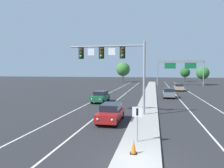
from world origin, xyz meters
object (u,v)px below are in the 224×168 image
(car_receding_grey, at_px, (169,93))
(car_receding_tan, at_px, (179,87))
(car_oncoming_green, at_px, (100,96))
(tree_far_right_a, at_px, (185,72))
(car_oncoming_red, at_px, (111,113))
(traffic_cone_median_nose, at_px, (134,147))
(highway_sign_gantry, at_px, (180,65))
(overhead_signal_mast, at_px, (117,60))
(tree_far_left_c, at_px, (123,69))
(tree_far_right_b, at_px, (203,73))
(median_sign_post, at_px, (137,119))

(car_receding_grey, bearing_deg, car_receding_tan, 76.81)
(car_oncoming_green, bearing_deg, car_receding_tan, 56.82)
(tree_far_right_a, bearing_deg, car_oncoming_red, -102.51)
(car_oncoming_green, bearing_deg, traffic_cone_median_nose, -70.27)
(car_oncoming_red, bearing_deg, car_receding_grey, 71.29)
(car_oncoming_green, bearing_deg, car_oncoming_red, -71.01)
(highway_sign_gantry, distance_m, tree_far_right_a, 25.84)
(overhead_signal_mast, bearing_deg, car_receding_grey, 67.76)
(car_oncoming_green, relative_size, car_receding_grey, 1.00)
(tree_far_left_c, bearing_deg, car_oncoming_red, -82.59)
(tree_far_right_b, bearing_deg, car_oncoming_red, -109.59)
(car_receding_tan, distance_m, traffic_cone_median_nose, 38.15)
(overhead_signal_mast, xyz_separation_m, car_oncoming_green, (-3.78, 7.87, -4.69))
(car_oncoming_red, height_order, car_oncoming_green, same)
(traffic_cone_median_nose, bearing_deg, car_receding_grey, 82.27)
(traffic_cone_median_nose, relative_size, highway_sign_gantry, 0.06)
(car_oncoming_green, xyz_separation_m, highway_sign_gantry, (14.89, 35.86, 5.34))
(car_oncoming_green, height_order, traffic_cone_median_nose, car_oncoming_green)
(overhead_signal_mast, distance_m, tree_far_right_b, 52.13)
(tree_far_left_c, bearing_deg, car_receding_grey, -72.12)
(highway_sign_gantry, bearing_deg, car_receding_tan, -97.28)
(car_oncoming_red, xyz_separation_m, car_oncoming_green, (-3.78, 10.97, 0.00))
(car_receding_grey, bearing_deg, tree_far_right_b, 69.96)
(median_sign_post, relative_size, car_receding_tan, 0.49)
(tree_far_left_c, relative_size, tree_far_right_a, 1.35)
(traffic_cone_median_nose, xyz_separation_m, tree_far_right_a, (13.30, 79.13, 3.19))
(car_oncoming_red, bearing_deg, median_sign_post, -62.22)
(car_receding_grey, distance_m, tree_far_right_a, 55.10)
(median_sign_post, distance_m, car_oncoming_red, 5.88)
(car_oncoming_red, height_order, car_receding_grey, same)
(tree_far_left_c, distance_m, tree_far_right_a, 26.21)
(tree_far_right_b, bearing_deg, overhead_signal_mast, -110.72)
(car_receding_grey, relative_size, tree_far_right_a, 0.80)
(car_oncoming_red, xyz_separation_m, traffic_cone_median_nose, (2.69, -7.05, -0.31))
(traffic_cone_median_nose, relative_size, tree_far_right_b, 0.13)
(car_receding_grey, xyz_separation_m, tree_far_right_b, (12.36, 33.87, 2.88))
(overhead_signal_mast, xyz_separation_m, tree_far_right_a, (15.99, 68.98, -1.82))
(car_oncoming_red, bearing_deg, car_receding_tan, 73.53)
(traffic_cone_median_nose, bearing_deg, tree_far_right_b, 75.02)
(car_oncoming_green, height_order, tree_far_left_c, tree_far_left_c)
(car_oncoming_red, bearing_deg, highway_sign_gantry, 76.65)
(car_receding_grey, relative_size, car_receding_tan, 1.00)
(car_receding_grey, bearing_deg, traffic_cone_median_nose, -97.73)
(car_receding_tan, bearing_deg, car_receding_grey, -103.19)
(car_oncoming_green, bearing_deg, median_sign_post, -68.07)
(car_oncoming_red, height_order, tree_far_left_c, tree_far_left_c)
(car_oncoming_green, height_order, car_receding_tan, same)
(overhead_signal_mast, distance_m, tree_far_left_c, 59.10)
(car_oncoming_red, relative_size, highway_sign_gantry, 0.34)
(median_sign_post, relative_size, tree_far_left_c, 0.29)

